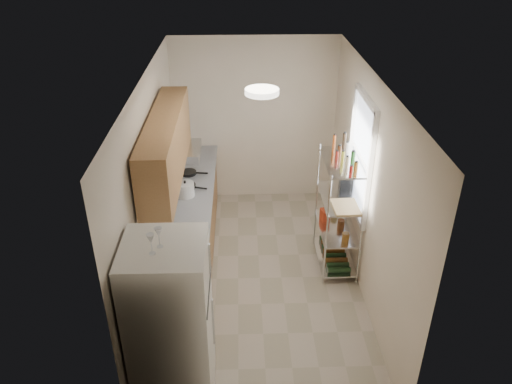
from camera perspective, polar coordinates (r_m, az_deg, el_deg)
The scene contains 16 objects.
room at distance 5.79m, azimuth 0.48°, elevation 0.27°, with size 2.52×4.42×2.62m.
counter_run at distance 6.63m, azimuth -7.68°, elevation -4.44°, with size 0.63×3.51×0.90m.
upper_cabinets at distance 5.71m, azimuth -10.22°, elevation 5.07°, with size 0.33×2.20×0.72m, color #9F6F44.
range_hood at distance 6.59m, azimuth -8.57°, elevation 4.59°, with size 0.50×0.60×0.12m, color #B7BABC.
window at distance 6.15m, azimuth 11.87°, elevation 4.06°, with size 0.06×1.00×1.46m, color white.
bakers_rack at distance 6.25m, azimuth 9.61°, elevation 0.18°, with size 0.45×0.90×1.73m.
ceiling_dome at distance 5.00m, azimuth 0.68°, elevation 11.41°, with size 0.34×0.34×0.06m, color white.
refrigerator at distance 4.71m, azimuth -9.67°, elevation -14.70°, with size 0.71×0.71×1.73m, color white.
wine_glass_a at distance 4.05m, azimuth -11.90°, elevation -5.84°, with size 0.07×0.07×0.18m, color silver, non-canonical shape.
wine_glass_b at distance 4.11m, azimuth -11.04°, elevation -5.13°, with size 0.06×0.06×0.18m, color silver, non-canonical shape.
rice_cooker at distance 6.49m, azimuth -8.07°, elevation 0.29°, with size 0.23×0.23×0.19m, color silver.
frying_pan_large at distance 6.72m, azimuth -8.00°, elevation 0.67°, with size 0.26×0.26×0.05m, color black.
frying_pan_small at distance 7.07m, azimuth -7.71°, elevation 2.20°, with size 0.22×0.22×0.04m, color black.
cutting_board at distance 6.08m, azimuth 10.22°, elevation -1.72°, with size 0.31×0.40×0.03m, color tan.
espresso_machine at distance 6.53m, azimuth 10.32°, elevation 1.91°, with size 0.17×0.25×0.29m, color black.
storage_bag at distance 6.63m, azimuth 7.86°, elevation -2.58°, with size 0.09×0.13×0.15m, color #B43216.
Camera 1 is at (-0.21, -5.06, 4.10)m, focal length 35.00 mm.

